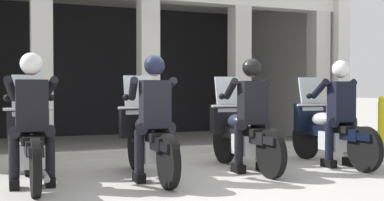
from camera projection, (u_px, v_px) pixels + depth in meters
The scene contains 12 objects.
ground_plane at pixel (140, 149), 9.39m from camera, with size 80.00×80.00×0.00m, color #A8A59E.
station_building at pixel (122, 47), 10.85m from camera, with size 8.65×4.20×3.39m.
kerb_strip at pixel (157, 151), 8.53m from camera, with size 8.15×0.24×0.12m, color #B7B5AD.
motorcycle_far_left at pixel (31, 143), 5.96m from camera, with size 0.62×2.04×1.35m.
police_officer_far_left at pixel (32, 108), 5.68m from camera, with size 0.63×0.61×1.58m.
motorcycle_center_left at pixel (148, 139), 6.37m from camera, with size 0.62×2.04×1.35m.
police_officer_center_left at pixel (154, 107), 6.09m from camera, with size 0.63×0.61×1.58m.
motorcycle_center_right at pixel (242, 134), 7.04m from camera, with size 0.62×2.04×1.35m.
police_officer_center_right at pixel (251, 105), 6.76m from camera, with size 0.63×0.61×1.58m.
motorcycle_far_right at pixel (328, 132), 7.50m from camera, with size 0.62×2.04×1.35m.
police_officer_far_right at pixel (340, 104), 7.23m from camera, with size 0.63×0.61×1.58m.
bollard_kerbside at pixel (381, 120), 10.14m from camera, with size 0.14×0.14×1.01m.
Camera 1 is at (-2.55, -6.06, 1.17)m, focal length 45.48 mm.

